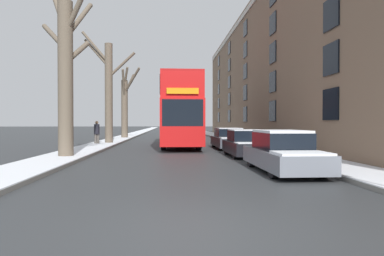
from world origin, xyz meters
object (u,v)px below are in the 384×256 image
object	(u,v)px
bare_tree_left_1	(108,89)
bare_tree_left_0	(66,69)
bare_tree_left_2	(125,105)
parked_car_1	(247,144)
parked_car_2	(229,139)
parked_car_0	(283,153)
pedestrian_left_sidewalk	(97,132)
double_decker_bus	(179,109)

from	to	relation	value
bare_tree_left_1	bare_tree_left_0	bearing A→B (deg)	-90.38
bare_tree_left_1	bare_tree_left_2	xyz separation A→B (m)	(0.11, 9.33, -0.69)
parked_car_1	parked_car_2	distance (m)	5.19
bare_tree_left_2	parked_car_0	size ratio (longest dim) A/B	1.62
bare_tree_left_0	pedestrian_left_sidewalk	size ratio (longest dim) A/B	4.53
bare_tree_left_2	pedestrian_left_sidewalk	size ratio (longest dim) A/B	4.09
parked_car_0	parked_car_2	xyz separation A→B (m)	(-0.00, 10.45, -0.03)
parked_car_0	bare_tree_left_2	bearing A→B (deg)	108.81
double_decker_bus	parked_car_0	distance (m)	13.42
parked_car_2	bare_tree_left_1	bearing A→B (deg)	150.73
bare_tree_left_0	double_decker_bus	world-z (taller)	bare_tree_left_0
bare_tree_left_0	parked_car_0	bearing A→B (deg)	-29.05
bare_tree_left_2	pedestrian_left_sidewalk	distance (m)	10.91
bare_tree_left_0	bare_tree_left_1	size ratio (longest dim) A/B	0.93
bare_tree_left_0	bare_tree_left_1	world-z (taller)	bare_tree_left_1
double_decker_bus	parked_car_1	size ratio (longest dim) A/B	2.86
parked_car_0	parked_car_1	world-z (taller)	parked_car_0
bare_tree_left_2	parked_car_1	bearing A→B (deg)	-66.56
bare_tree_left_2	parked_car_1	distance (m)	21.19
parked_car_1	pedestrian_left_sidewalk	xyz separation A→B (m)	(-9.06, 8.68, 0.37)
parked_car_1	pedestrian_left_sidewalk	bearing A→B (deg)	136.23
bare_tree_left_1	double_decker_bus	xyz separation A→B (m)	(5.37, -2.28, -1.63)
double_decker_bus	parked_car_2	bearing A→B (deg)	-38.60
bare_tree_left_1	parked_car_1	distance (m)	13.54
parked_car_2	parked_car_1	bearing A→B (deg)	-90.00
bare_tree_left_2	double_decker_bus	world-z (taller)	bare_tree_left_2
bare_tree_left_0	double_decker_bus	xyz separation A→B (m)	(5.44, 8.18, -1.50)
parked_car_2	pedestrian_left_sidewalk	distance (m)	9.72
bare_tree_left_0	parked_car_2	bearing A→B (deg)	33.84
parked_car_1	parked_car_2	xyz separation A→B (m)	(0.00, 5.19, 0.01)
bare_tree_left_1	parked_car_2	size ratio (longest dim) A/B	1.94
pedestrian_left_sidewalk	bare_tree_left_2	bearing A→B (deg)	61.31
bare_tree_left_1	double_decker_bus	bearing A→B (deg)	-22.96
bare_tree_left_1	bare_tree_left_2	distance (m)	9.35
bare_tree_left_2	pedestrian_left_sidewalk	world-z (taller)	bare_tree_left_2
bare_tree_left_1	double_decker_bus	distance (m)	6.06
double_decker_bus	parked_car_1	bearing A→B (deg)	-68.04
bare_tree_left_2	pedestrian_left_sidewalk	bearing A→B (deg)	-93.86
bare_tree_left_1	pedestrian_left_sidewalk	bearing A→B (deg)	-115.90
bare_tree_left_2	parked_car_2	size ratio (longest dim) A/B	1.63
bare_tree_left_1	parked_car_1	bearing A→B (deg)	-49.59
double_decker_bus	parked_car_1	world-z (taller)	double_decker_bus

